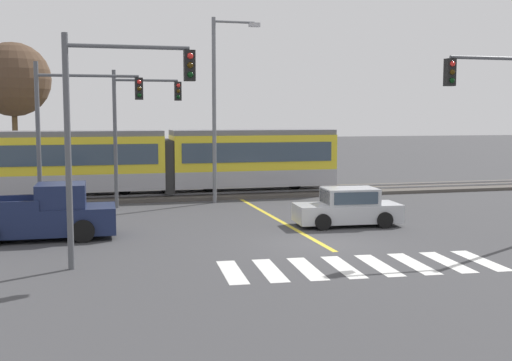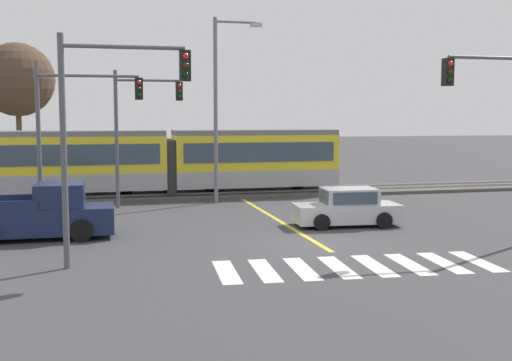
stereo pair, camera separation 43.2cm
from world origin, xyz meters
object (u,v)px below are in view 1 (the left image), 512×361
object	(u,v)px
pickup_truck	(42,216)
bare_tree_far_west	(13,80)
traffic_light_near_left	(110,115)
traffic_light_near_right	(509,115)
traffic_light_mid_left	(74,118)
street_lamp_centre	(219,99)
light_rail_tram	(167,159)
sedan_crossing	(348,208)
traffic_light_far_left	(137,119)

from	to	relation	value
pickup_truck	bare_tree_far_west	xyz separation A→B (m)	(-2.49, 16.21, 5.61)
traffic_light_near_left	traffic_light_near_right	bearing A→B (deg)	0.95
traffic_light_mid_left	street_lamp_centre	distance (m)	8.41
bare_tree_far_west	light_rail_tram	bearing A→B (deg)	-34.53
traffic_light_mid_left	bare_tree_far_west	world-z (taller)	bare_tree_far_west
traffic_light_mid_left	bare_tree_far_west	bearing A→B (deg)	105.36
pickup_truck	traffic_light_mid_left	xyz separation A→B (m)	(1.13, 3.05, 3.45)
traffic_light_near_right	traffic_light_near_left	distance (m)	13.36
sedan_crossing	pickup_truck	distance (m)	11.71
traffic_light_far_left	street_lamp_centre	world-z (taller)	street_lamp_centre
light_rail_tram	traffic_light_mid_left	distance (m)	9.09
traffic_light_near_left	traffic_light_mid_left	xyz separation A→B (m)	(-1.17, 8.02, -0.16)
light_rail_tram	street_lamp_centre	xyz separation A→B (m)	(2.28, -2.78, 3.18)
light_rail_tram	pickup_truck	world-z (taller)	light_rail_tram
traffic_light_near_left	sedan_crossing	bearing A→B (deg)	27.14
light_rail_tram	street_lamp_centre	size ratio (longest dim) A/B	2.01
street_lamp_centre	traffic_light_far_left	bearing A→B (deg)	-171.29
traffic_light_mid_left	bare_tree_far_west	size ratio (longest dim) A/B	0.76
traffic_light_near_right	street_lamp_centre	xyz separation A→B (m)	(-7.63, 12.53, 0.79)
pickup_truck	traffic_light_near_right	xyz separation A→B (m)	(15.65, -4.75, 3.59)
traffic_light_mid_left	traffic_light_far_left	bearing A→B (deg)	55.69
pickup_truck	traffic_light_mid_left	size ratio (longest dim) A/B	0.83
traffic_light_near_left	street_lamp_centre	bearing A→B (deg)	65.81
traffic_light_near_right	traffic_light_mid_left	world-z (taller)	traffic_light_near_right
traffic_light_far_left	traffic_light_mid_left	bearing A→B (deg)	-124.31
bare_tree_far_west	traffic_light_near_left	bearing A→B (deg)	-77.28
street_lamp_centre	traffic_light_near_left	bearing A→B (deg)	-114.19
light_rail_tram	street_lamp_centre	distance (m)	4.80
sedan_crossing	pickup_truck	size ratio (longest dim) A/B	0.79
light_rail_tram	traffic_light_near_left	xyz separation A→B (m)	(-3.45, -15.53, 2.40)
traffic_light_near_right	traffic_light_far_left	size ratio (longest dim) A/B	1.03
traffic_light_near_right	street_lamp_centre	size ratio (longest dim) A/B	0.73
street_lamp_centre	traffic_light_mid_left	bearing A→B (deg)	-145.56
traffic_light_far_left	bare_tree_far_west	distance (m)	11.32
traffic_light_near_right	traffic_light_far_left	bearing A→B (deg)	134.58
traffic_light_mid_left	pickup_truck	bearing A→B (deg)	-110.29
traffic_light_far_left	traffic_light_mid_left	xyz separation A→B (m)	(-2.80, -4.10, 0.05)
light_rail_tram	traffic_light_near_left	distance (m)	16.08
traffic_light_near_left	light_rail_tram	bearing A→B (deg)	77.48
light_rail_tram	traffic_light_near_right	xyz separation A→B (m)	(9.91, -15.30, 2.39)
sedan_crossing	traffic_light_near_right	world-z (taller)	traffic_light_near_right
pickup_truck	bare_tree_far_west	size ratio (longest dim) A/B	0.63
traffic_light_near_right	traffic_light_near_left	bearing A→B (deg)	-179.05
sedan_crossing	traffic_light_mid_left	bearing A→B (deg)	163.17
pickup_truck	bare_tree_far_west	world-z (taller)	bare_tree_far_west
street_lamp_centre	bare_tree_far_west	bearing A→B (deg)	141.23
traffic_light_mid_left	street_lamp_centre	world-z (taller)	street_lamp_centre
light_rail_tram	traffic_light_near_right	world-z (taller)	traffic_light_near_right
sedan_crossing	bare_tree_far_west	world-z (taller)	bare_tree_far_west
traffic_light_far_left	bare_tree_far_west	xyz separation A→B (m)	(-6.41, 9.07, 2.21)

